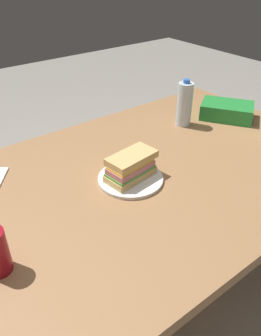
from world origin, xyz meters
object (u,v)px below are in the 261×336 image
(dining_table, at_px, (122,201))
(sandwich, at_px, (131,167))
(chip_bag, at_px, (227,111))
(water_bottle_spare, at_px, (184,104))
(paper_plate, at_px, (131,179))

(dining_table, height_order, sandwich, sandwich)
(chip_bag, bearing_deg, dining_table, 66.54)
(sandwich, height_order, water_bottle_spare, water_bottle_spare)
(sandwich, bearing_deg, water_bottle_spare, 24.15)
(chip_bag, bearing_deg, paper_plate, 67.69)
(chip_bag, bearing_deg, sandwich, 67.56)
(chip_bag, xyz_separation_m, water_bottle_spare, (-0.21, 0.07, 0.06))
(dining_table, xyz_separation_m, chip_bag, (0.70, 0.12, 0.12))
(dining_table, distance_m, sandwich, 0.14)
(paper_plate, bearing_deg, chip_bag, 11.24)
(chip_bag, height_order, water_bottle_spare, water_bottle_spare)
(chip_bag, bearing_deg, water_bottle_spare, 37.60)
(dining_table, relative_size, paper_plate, 7.95)
(water_bottle_spare, bearing_deg, paper_plate, -155.77)
(dining_table, height_order, water_bottle_spare, water_bottle_spare)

